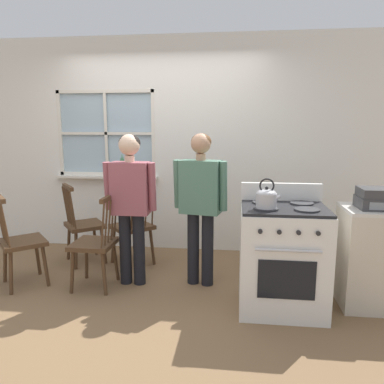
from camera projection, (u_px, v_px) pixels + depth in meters
The scene contains 13 objects.
ground_plane at pixel (140, 293), 3.65m from camera, with size 16.00×16.00×0.00m, color brown.
wall_back at pixel (169, 147), 4.77m from camera, with size 6.40×0.16×2.70m.
chair_by_window at pixel (83, 226), 4.40m from camera, with size 0.57×0.58×0.94m.
chair_near_wall at pixel (96, 244), 3.72m from camera, with size 0.41×0.42×0.94m.
chair_center_cluster at pixel (133, 227), 4.33m from camera, with size 0.58×0.58×0.94m.
chair_near_stove at pixel (21, 243), 3.77m from camera, with size 0.58×0.58×0.94m.
person_elderly_left at pixel (131, 195), 3.71m from camera, with size 0.52×0.23×1.53m.
person_teen_center at pixel (201, 196), 3.70m from camera, with size 0.55×0.28×1.53m.
stove at pixel (282, 257), 3.29m from camera, with size 0.73×0.68×1.08m.
kettle at pixel (267, 198), 3.08m from camera, with size 0.21×0.17×0.25m.
potted_plant at pixel (122, 170), 4.81m from camera, with size 0.16×0.16×0.30m.
side_counter at pixel (372, 257), 3.34m from camera, with size 0.55×0.50×0.90m.
stereo at pixel (379, 199), 3.22m from camera, with size 0.34×0.29×0.18m.
Camera 1 is at (0.91, -3.33, 1.61)m, focal length 35.00 mm.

